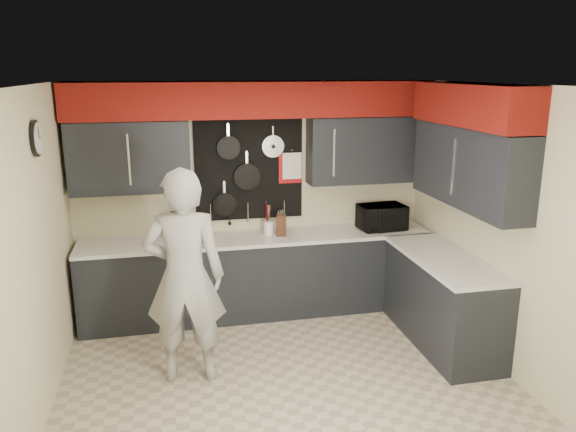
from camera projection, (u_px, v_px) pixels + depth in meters
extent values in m
plane|color=#C1B096|center=(286.00, 377.00, 5.11)|extent=(4.00, 4.00, 0.00)
cube|color=beige|center=(254.00, 197.00, 6.42)|extent=(4.00, 0.01, 2.60)
cube|color=black|center=(130.00, 157.00, 5.87)|extent=(1.24, 0.32, 0.75)
cube|color=black|center=(366.00, 150.00, 6.41)|extent=(1.34, 0.32, 0.75)
cube|color=maroon|center=(255.00, 100.00, 5.98)|extent=(3.94, 0.36, 0.38)
cube|color=black|center=(249.00, 169.00, 6.32)|extent=(1.22, 0.03, 1.15)
cylinder|color=black|center=(229.00, 148.00, 6.17)|extent=(0.26, 0.04, 0.26)
cylinder|color=black|center=(247.00, 176.00, 6.30)|extent=(0.30, 0.04, 0.30)
cylinder|color=black|center=(225.00, 204.00, 6.32)|extent=(0.27, 0.04, 0.27)
cylinder|color=silver|center=(273.00, 146.00, 6.28)|extent=(0.25, 0.02, 0.25)
cube|color=#B60E12|center=(290.00, 168.00, 6.40)|extent=(0.26, 0.01, 0.34)
cube|color=white|center=(292.00, 166.00, 6.38)|extent=(0.22, 0.01, 0.30)
cylinder|color=silver|center=(211.00, 214.00, 6.33)|extent=(0.01, 0.01, 0.20)
cylinder|color=silver|center=(229.00, 213.00, 6.38)|extent=(0.01, 0.01, 0.20)
cylinder|color=silver|center=(248.00, 212.00, 6.42)|extent=(0.01, 0.01, 0.20)
cylinder|color=silver|center=(266.00, 211.00, 6.46)|extent=(0.01, 0.01, 0.20)
cylinder|color=silver|center=(284.00, 210.00, 6.51)|extent=(0.01, 0.01, 0.20)
cube|color=beige|center=(496.00, 227.00, 5.19)|extent=(0.01, 3.50, 2.60)
cube|color=black|center=(469.00, 167.00, 5.31)|extent=(0.32, 1.70, 0.75)
cube|color=maroon|center=(472.00, 105.00, 5.16)|extent=(0.36, 1.70, 0.38)
cube|color=beige|center=(36.00, 258.00, 4.36)|extent=(0.01, 3.50, 2.60)
cylinder|color=black|center=(36.00, 138.00, 4.52)|extent=(0.04, 0.30, 0.30)
cylinder|color=white|center=(38.00, 138.00, 4.52)|extent=(0.01, 0.26, 0.26)
cube|color=black|center=(259.00, 276.00, 6.37)|extent=(3.90, 0.60, 0.88)
cube|color=silver|center=(259.00, 238.00, 6.23)|extent=(3.90, 0.63, 0.04)
cube|color=black|center=(443.00, 301.00, 5.68)|extent=(0.60, 1.60, 0.88)
cube|color=silver|center=(444.00, 259.00, 5.56)|extent=(0.63, 1.60, 0.04)
cube|color=black|center=(263.00, 318.00, 6.22)|extent=(3.90, 0.06, 0.10)
imported|color=black|center=(382.00, 217.00, 6.47)|extent=(0.55, 0.39, 0.29)
cube|color=#382211|center=(281.00, 225.00, 6.23)|extent=(0.12, 0.12, 0.24)
cylinder|color=white|center=(269.00, 228.00, 6.28)|extent=(0.12, 0.12, 0.15)
cube|color=black|center=(182.00, 240.00, 6.05)|extent=(0.21, 0.24, 0.03)
cube|color=black|center=(181.00, 225.00, 6.08)|extent=(0.18, 0.09, 0.29)
cube|color=black|center=(180.00, 215.00, 5.98)|extent=(0.21, 0.24, 0.06)
cylinder|color=black|center=(181.00, 233.00, 6.01)|extent=(0.11, 0.11, 0.14)
imported|color=#B3B3B0|center=(185.00, 277.00, 4.88)|extent=(0.76, 0.56, 1.94)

